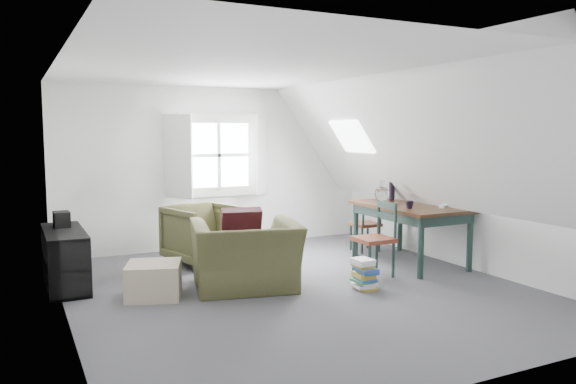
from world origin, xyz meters
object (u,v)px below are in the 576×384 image
armchair_near (246,289)px  ottoman (154,280)px  dining_table (410,213)px  media_shelf (65,262)px  dining_chair_far (366,224)px  armchair_far (204,263)px  dining_chair_near (376,238)px  magazine_stack (364,274)px

armchair_near → ottoman: bearing=5.3°
dining_table → media_shelf: dining_table is taller
ottoman → dining_chair_far: 3.58m
armchair_far → dining_chair_near: size_ratio=0.96×
magazine_stack → ottoman: bearing=161.0°
armchair_far → media_shelf: 1.90m
armchair_near → dining_table: (2.51, 0.18, 0.71)m
armchair_near → magazine_stack: 1.38m
dining_chair_far → dining_chair_near: (-0.72, -1.27, 0.06)m
armchair_near → armchair_far: 1.43m
dining_chair_far → dining_chair_near: size_ratio=0.88×
ottoman → media_shelf: size_ratio=0.44×
dining_chair_near → armchair_near: bearing=-98.7°
dining_chair_near → dining_table: bearing=111.4°
armchair_near → dining_chair_near: size_ratio=1.29×
armchair_far → media_shelf: (-1.82, -0.44, 0.30)m
armchair_near → ottoman: armchair_near is taller
dining_chair_near → magazine_stack: bearing=-49.2°
ottoman → media_shelf: media_shelf is taller
dining_table → dining_chair_near: dining_chair_near is taller
ottoman → armchair_far: bearing=52.6°
magazine_stack → dining_chair_far: bearing=55.1°
armchair_far → ottoman: bearing=-144.1°
dining_chair_far → dining_chair_near: 1.46m
armchair_far → dining_table: bearing=-42.7°
dining_table → dining_chair_far: dining_chair_far is taller
dining_chair_far → magazine_stack: dining_chair_far is taller
armchair_far → dining_chair_far: dining_chair_far is taller
armchair_near → ottoman: (-1.03, 0.14, 0.19)m
armchair_near → dining_table: bearing=-162.9°
ottoman → dining_table: (3.54, 0.04, 0.52)m
dining_chair_far → dining_chair_near: bearing=49.9°
armchair_near → dining_chair_far: size_ratio=1.47×
armchair_far → dining_table: dining_table is taller
armchair_far → magazine_stack: bearing=-75.2°
dining_chair_near → magazine_stack: (-0.48, -0.45, -0.31)m
magazine_stack → dining_table: bearing=32.3°
armchair_near → magazine_stack: size_ratio=3.38×
magazine_stack → armchair_far: bearing=121.4°
dining_table → dining_chair_near: bearing=-159.5°
dining_chair_far → armchair_near: bearing=13.7°
armchair_near → media_shelf: 2.14m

